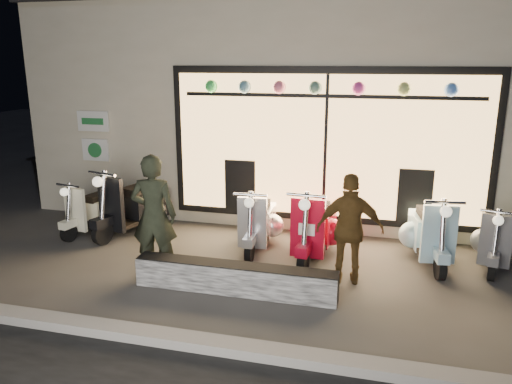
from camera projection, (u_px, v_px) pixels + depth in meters
ground at (250, 273)px, 7.19m from camera, size 40.00×40.00×0.00m
kerb at (201, 343)px, 5.31m from camera, size 40.00×0.25×0.12m
shop_building at (307, 99)px, 11.31m from camera, size 10.20×6.23×4.20m
graffiti_barrier at (235, 278)px, 6.54m from camera, size 2.69×0.28×0.40m
scooter_silver at (259, 221)px, 8.19m from camera, size 0.49×1.41×1.01m
scooter_red at (316, 227)px, 7.81m from camera, size 0.57×1.56×1.12m
scooter_black at (138, 205)px, 8.89m from camera, size 0.82×1.63×1.16m
scooter_cream at (97, 210)px, 8.93m from camera, size 0.59×1.32×0.94m
scooter_blue at (429, 232)px, 7.62m from camera, size 0.62×1.51×1.07m
scooter_grey at (496, 239)px, 7.45m from camera, size 0.62×1.34×0.95m
man at (154, 216)px, 6.96m from camera, size 0.70×0.53×1.75m
woman at (350, 229)px, 6.71m from camera, size 0.93×0.47×1.53m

